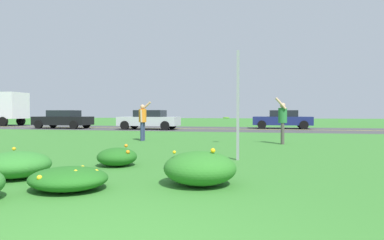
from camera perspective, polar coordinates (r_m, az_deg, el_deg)
The scene contains 14 objects.
ground_plane at distance 13.54m, azimuth 6.03°, elevation -4.02°, with size 120.00×120.00×0.00m, color #387A2D.
highway_strip at distance 24.51m, azimuth 8.95°, elevation -1.64°, with size 120.00×7.57×0.01m, color #424244.
highway_center_stripe at distance 24.51m, azimuth 8.95°, elevation -1.63°, with size 120.00×0.16×0.00m, color yellow.
daylily_clump_mid_right at distance 5.60m, azimuth 1.42°, elevation -8.58°, with size 1.27×1.20×0.65m.
daylily_clump_front_center at distance 5.64m, azimuth -21.17°, elevation -9.72°, with size 1.29×1.11×0.37m.
daylily_clump_front_right at distance 7.06m, azimuth -28.92°, elevation -7.00°, with size 1.29×1.24×0.55m.
daylily_clump_mid_left at distance 7.76m, azimuth -13.23°, elevation -6.41°, with size 0.93×0.92×0.48m.
sign_post_near_path at distance 8.53m, azimuth 8.21°, elevation 2.60°, with size 0.07×0.10×2.90m.
person_thrower_orange_shirt at distance 14.46m, azimuth -8.81°, elevation 0.19°, with size 0.51×0.49×1.77m.
person_catcher_green_shirt at distance 13.23m, azimuth 15.87°, elevation 0.14°, with size 0.47×0.49×1.86m.
frisbee_lime at distance 13.13m, azimuth 6.12°, elevation 0.39°, with size 0.27×0.27×0.06m.
car_navy_center_left at distance 26.18m, azimuth 15.82°, elevation 0.13°, with size 4.50×2.00×1.45m.
car_silver_center_right at distance 24.21m, azimuth -7.65°, elevation 0.07°, with size 4.50×2.00×1.45m.
car_black_rightmost at distance 27.59m, azimuth -22.02°, elevation 0.14°, with size 4.50×2.00×1.45m.
Camera 1 is at (1.52, -2.36, 1.25)m, focal length 29.85 mm.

